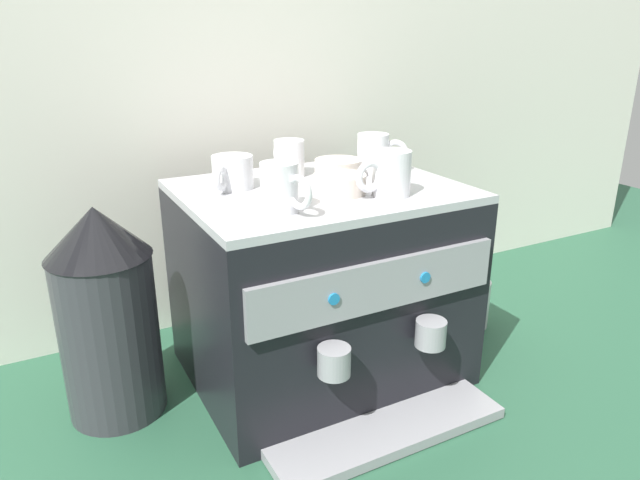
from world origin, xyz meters
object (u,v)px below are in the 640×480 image
(espresso_machine, at_px, (321,284))
(ceramic_cup_0, at_px, (281,188))
(ceramic_bowl_0, at_px, (338,169))
(coffee_grinder, at_px, (107,312))
(ceramic_cup_2, at_px, (390,173))
(ceramic_bowl_1, at_px, (340,184))
(ceramic_cup_4, at_px, (232,172))
(ceramic_cup_3, at_px, (288,158))
(milk_pitcher, at_px, (467,302))
(ceramic_cup_1, at_px, (375,153))

(espresso_machine, relative_size, ceramic_cup_0, 5.03)
(ceramic_bowl_0, xyz_separation_m, coffee_grinder, (-0.48, 0.01, -0.22))
(ceramic_cup_2, relative_size, ceramic_bowl_1, 1.16)
(ceramic_cup_4, distance_m, ceramic_bowl_0, 0.22)
(ceramic_bowl_1, xyz_separation_m, coffee_grinder, (-0.42, 0.11, -0.21))
(ceramic_cup_2, bearing_deg, ceramic_cup_4, 142.15)
(ceramic_cup_0, bearing_deg, ceramic_cup_4, 96.41)
(ceramic_bowl_0, xyz_separation_m, ceramic_bowl_1, (-0.06, -0.11, -0.00))
(ceramic_cup_3, relative_size, ceramic_bowl_0, 1.05)
(espresso_machine, distance_m, milk_pitcher, 0.44)
(ceramic_cup_2, bearing_deg, ceramic_cup_1, 64.86)
(espresso_machine, bearing_deg, milk_pitcher, 1.62)
(coffee_grinder, bearing_deg, ceramic_cup_4, 2.73)
(ceramic_cup_0, xyz_separation_m, ceramic_bowl_0, (0.20, 0.16, -0.02))
(ceramic_cup_1, height_order, ceramic_bowl_0, ceramic_cup_1)
(ceramic_cup_1, height_order, ceramic_bowl_1, ceramic_cup_1)
(espresso_machine, xyz_separation_m, ceramic_cup_1, (0.16, 0.06, 0.24))
(ceramic_cup_0, relative_size, ceramic_cup_1, 1.02)
(ceramic_cup_1, height_order, ceramic_cup_3, ceramic_cup_1)
(espresso_machine, relative_size, coffee_grinder, 1.29)
(ceramic_cup_3, xyz_separation_m, ceramic_cup_4, (-0.14, -0.04, -0.01))
(milk_pitcher, bearing_deg, ceramic_cup_1, 168.45)
(espresso_machine, relative_size, ceramic_cup_3, 5.17)
(ceramic_cup_3, xyz_separation_m, milk_pitcher, (0.43, -0.11, -0.38))
(coffee_grinder, relative_size, milk_pitcher, 3.48)
(espresso_machine, xyz_separation_m, ceramic_cup_2, (0.08, -0.11, 0.24))
(ceramic_cup_3, height_order, ceramic_cup_4, ceramic_cup_3)
(ceramic_bowl_0, relative_size, milk_pitcher, 0.83)
(ceramic_cup_4, bearing_deg, espresso_machine, -25.92)
(ceramic_cup_1, distance_m, ceramic_bowl_0, 0.10)
(ceramic_cup_2, xyz_separation_m, ceramic_cup_4, (-0.23, 0.18, -0.01))
(ceramic_cup_1, bearing_deg, ceramic_bowl_1, -142.79)
(ceramic_cup_3, height_order, ceramic_bowl_1, ceramic_cup_3)
(espresso_machine, distance_m, coffee_grinder, 0.41)
(milk_pitcher, bearing_deg, ceramic_cup_0, -167.61)
(ceramic_cup_2, height_order, ceramic_cup_3, ceramic_cup_2)
(ceramic_cup_1, distance_m, milk_pitcher, 0.46)
(ceramic_cup_0, distance_m, ceramic_cup_3, 0.25)
(ceramic_cup_1, relative_size, milk_pitcher, 0.88)
(ceramic_cup_1, height_order, ceramic_cup_2, ceramic_cup_2)
(ceramic_cup_0, xyz_separation_m, milk_pitcher, (0.54, 0.12, -0.39))
(espresso_machine, relative_size, ceramic_cup_2, 4.64)
(ceramic_cup_2, relative_size, ceramic_cup_3, 1.11)
(espresso_machine, bearing_deg, ceramic_bowl_0, 38.36)
(ceramic_bowl_0, bearing_deg, espresso_machine, -141.64)
(ceramic_cup_1, relative_size, ceramic_bowl_0, 1.06)
(ceramic_cup_0, bearing_deg, ceramic_cup_3, 62.35)
(ceramic_cup_3, distance_m, ceramic_bowl_1, 0.17)
(ceramic_cup_1, bearing_deg, ceramic_cup_0, -149.84)
(coffee_grinder, bearing_deg, ceramic_bowl_1, -15.22)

